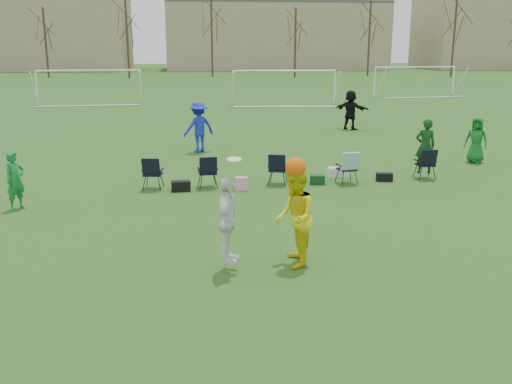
{
  "coord_description": "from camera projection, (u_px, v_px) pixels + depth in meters",
  "views": [
    {
      "loc": [
        -2.29,
        -9.01,
        4.13
      ],
      "look_at": [
        -1.13,
        2.12,
        1.25
      ],
      "focal_mm": 40.0,
      "sensor_mm": 36.0,
      "label": 1
    }
  ],
  "objects": [
    {
      "name": "ground",
      "position": [
        333.0,
        290.0,
        9.94
      ],
      "size": [
        260.0,
        260.0,
        0.0
      ],
      "primitive_type": "plane",
      "color": "#29561B",
      "rests_on": "ground"
    },
    {
      "name": "fielder_green_near",
      "position": [
        15.0,
        181.0,
        14.64
      ],
      "size": [
        0.62,
        0.67,
        1.53
      ],
      "primitive_type": "imported",
      "rotation": [
        0.0,
        0.0,
        0.97
      ],
      "color": "#167C34",
      "rests_on": "ground"
    },
    {
      "name": "fielder_blue",
      "position": [
        199.0,
        127.0,
        22.58
      ],
      "size": [
        1.5,
        1.26,
        2.01
      ],
      "primitive_type": "imported",
      "rotation": [
        0.0,
        0.0,
        3.62
      ],
      "color": "#1829BB",
      "rests_on": "ground"
    },
    {
      "name": "fielder_green_far",
      "position": [
        476.0,
        140.0,
        20.56
      ],
      "size": [
        0.96,
        0.94,
        1.66
      ],
      "primitive_type": "imported",
      "rotation": [
        0.0,
        0.0,
        -0.73
      ],
      "color": "#126721",
      "rests_on": "ground"
    },
    {
      "name": "fielder_black",
      "position": [
        351.0,
        110.0,
        28.71
      ],
      "size": [
        1.71,
        1.7,
        1.98
      ],
      "primitive_type": "imported",
      "rotation": [
        0.0,
        0.0,
        2.36
      ],
      "color": "black",
      "rests_on": "ground"
    },
    {
      "name": "center_contest",
      "position": [
        274.0,
        217.0,
        10.72
      ],
      "size": [
        1.99,
        1.21,
        2.16
      ],
      "color": "white",
      "rests_on": "ground"
    },
    {
      "name": "sideline_setup",
      "position": [
        314.0,
        165.0,
        17.55
      ],
      "size": [
        9.23,
        1.71,
        1.9
      ],
      "color": "#103B14",
      "rests_on": "ground"
    },
    {
      "name": "goal_left",
      "position": [
        89.0,
        77.0,
        41.21
      ],
      "size": [
        7.39,
        0.76,
        2.46
      ],
      "rotation": [
        0.0,
        0.0,
        0.09
      ],
      "color": "white",
      "rests_on": "ground"
    },
    {
      "name": "goal_mid",
      "position": [
        284.0,
        78.0,
        40.68
      ],
      "size": [
        7.4,
        0.63,
        2.46
      ],
      "rotation": [
        0.0,
        0.0,
        -0.07
      ],
      "color": "white",
      "rests_on": "ground"
    },
    {
      "name": "goal_right",
      "position": [
        415.0,
        73.0,
        47.66
      ],
      "size": [
        7.35,
        1.14,
        2.46
      ],
      "rotation": [
        0.0,
        0.0,
        0.14
      ],
      "color": "white",
      "rests_on": "ground"
    },
    {
      "name": "tree_line",
      "position": [
        214.0,
        38.0,
        75.98
      ],
      "size": [
        110.28,
        3.28,
        11.4
      ],
      "color": "#382B21",
      "rests_on": "ground"
    },
    {
      "name": "building_row",
      "position": [
        246.0,
        35.0,
        101.6
      ],
      "size": [
        126.0,
        16.0,
        13.0
      ],
      "color": "tan",
      "rests_on": "ground"
    }
  ]
}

